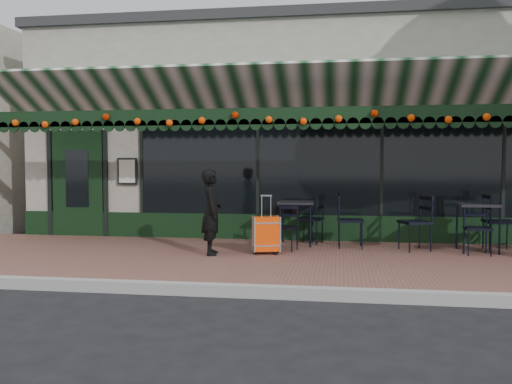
# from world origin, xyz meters

# --- Properties ---
(ground) EXTENTS (80.00, 80.00, 0.00)m
(ground) POSITION_xyz_m (0.00, 0.00, 0.00)
(ground) COLOR black
(ground) RESTS_ON ground
(sidewalk) EXTENTS (18.00, 4.00, 0.15)m
(sidewalk) POSITION_xyz_m (0.00, 2.00, 0.07)
(sidewalk) COLOR brown
(sidewalk) RESTS_ON ground
(curb) EXTENTS (18.00, 0.16, 0.15)m
(curb) POSITION_xyz_m (0.00, -0.08, 0.07)
(curb) COLOR #9E9E99
(curb) RESTS_ON ground
(restaurant_building) EXTENTS (12.00, 9.60, 4.50)m
(restaurant_building) POSITION_xyz_m (0.00, 7.84, 2.27)
(restaurant_building) COLOR gray
(restaurant_building) RESTS_ON ground
(woman) EXTENTS (0.44, 0.57, 1.41)m
(woman) POSITION_xyz_m (-1.48, 2.07, 0.86)
(woman) COLOR black
(woman) RESTS_ON sidewalk
(suitcase) EXTENTS (0.48, 0.35, 0.98)m
(suitcase) POSITION_xyz_m (-0.60, 2.24, 0.48)
(suitcase) COLOR #FD4307
(suitcase) RESTS_ON sidewalk
(cafe_table_a) EXTENTS (0.67, 0.67, 0.83)m
(cafe_table_a) POSITION_xyz_m (2.94, 3.03, 0.90)
(cafe_table_a) COLOR black
(cafe_table_a) RESTS_ON sidewalk
(cafe_table_b) EXTENTS (0.65, 0.65, 0.81)m
(cafe_table_b) POSITION_xyz_m (-0.18, 3.38, 0.88)
(cafe_table_b) COLOR black
(cafe_table_b) RESTS_ON sidewalk
(chair_a_left) EXTENTS (0.62, 0.62, 0.96)m
(chair_a_left) POSITION_xyz_m (1.90, 3.02, 0.63)
(chair_a_left) COLOR black
(chair_a_left) RESTS_ON sidewalk
(chair_a_right) EXTENTS (0.52, 0.52, 0.99)m
(chair_a_right) POSITION_xyz_m (3.33, 3.18, 0.65)
(chair_a_right) COLOR black
(chair_a_right) RESTS_ON sidewalk
(chair_a_front) EXTENTS (0.44, 0.44, 0.85)m
(chair_a_front) POSITION_xyz_m (2.87, 2.73, 0.58)
(chair_a_front) COLOR black
(chair_a_front) RESTS_ON sidewalk
(chair_b_left) EXTENTS (0.55, 0.55, 0.91)m
(chair_b_left) POSITION_xyz_m (0.06, 3.57, 0.60)
(chair_b_left) COLOR black
(chair_b_left) RESTS_ON sidewalk
(chair_b_right) EXTENTS (0.49, 0.49, 0.96)m
(chair_b_right) POSITION_xyz_m (0.80, 3.16, 0.63)
(chair_b_right) COLOR black
(chair_b_right) RESTS_ON sidewalk
(chair_b_front) EXTENTS (0.47, 0.47, 0.78)m
(chair_b_front) POSITION_xyz_m (-0.31, 2.67, 0.54)
(chair_b_front) COLOR black
(chair_b_front) RESTS_ON sidewalk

